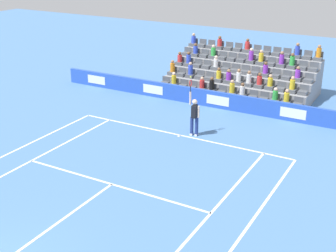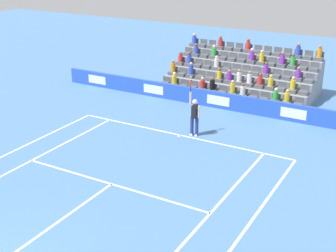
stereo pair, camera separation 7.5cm
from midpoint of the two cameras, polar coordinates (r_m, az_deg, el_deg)
name	(u,v)px [view 2 (the right image)]	position (r m, az deg, el deg)	size (l,w,h in m)	color
line_baseline	(180,135)	(22.10, 1.59, -1.12)	(10.97, 0.10, 0.01)	white
line_service	(111,184)	(17.92, -6.80, -7.04)	(8.23, 0.10, 0.01)	white
line_centre_service	(53,226)	(15.85, -13.75, -11.73)	(0.10, 6.40, 0.01)	white
line_singles_sideline_left	(23,165)	(20.14, -17.11, -4.52)	(0.10, 11.89, 0.01)	white
line_singles_sideline_right	(205,220)	(15.75, 4.62, -11.33)	(0.10, 11.89, 0.01)	white
line_doubles_sideline_left	(0,157)	(21.09, -19.70, -3.63)	(0.10, 11.89, 0.01)	white
line_doubles_sideline_right	(244,232)	(15.34, 9.36, -12.60)	(0.10, 11.89, 0.01)	white
line_centre_mark	(179,136)	(22.02, 1.47, -1.21)	(0.10, 0.20, 0.01)	white
sponsor_barrier	(219,100)	(25.72, 6.31, 3.17)	(20.67, 0.22, 0.91)	blue
tennis_player	(194,115)	(21.78, 3.34, 1.29)	(0.53, 0.38, 2.85)	navy
stadium_stand	(243,78)	(28.77, 9.21, 5.80)	(8.68, 4.75, 3.01)	gray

